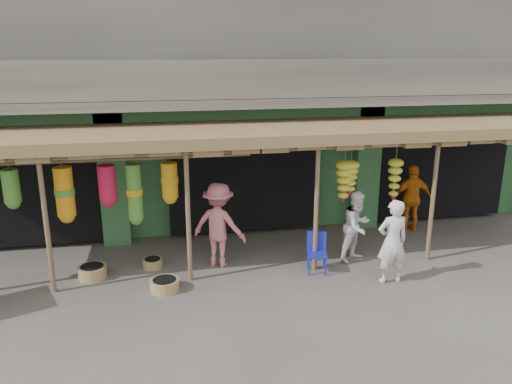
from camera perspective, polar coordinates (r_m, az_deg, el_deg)
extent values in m
plane|color=#514C47|center=(10.25, 0.93, -8.80)|extent=(80.00, 80.00, 0.00)
cube|color=gray|center=(14.25, -3.45, 18.78)|extent=(16.00, 6.00, 4.00)
cube|color=#2D6033|center=(14.65, -3.31, 4.95)|extent=(16.00, 5.70, 3.00)
cube|color=gray|center=(10.98, -0.84, 10.24)|extent=(16.00, 0.90, 0.22)
cube|color=gray|center=(10.55, -0.44, 12.73)|extent=(16.00, 0.10, 0.80)
cube|color=#2D6033|center=(11.41, -1.20, 8.69)|extent=(16.00, 0.35, 0.35)
cube|color=yellow|center=(11.58, -26.47, 6.64)|extent=(1.70, 0.06, 0.55)
cube|color=#B21414|center=(11.54, -26.51, 6.61)|extent=(1.30, 0.02, 0.30)
cube|color=black|center=(12.81, -24.57, 1.21)|extent=(3.60, 2.00, 2.50)
cube|color=black|center=(12.61, -1.92, 2.45)|extent=(3.60, 2.00, 2.50)
cube|color=black|center=(14.27, 18.33, 3.25)|extent=(3.60, 2.00, 2.50)
cube|color=#2D6033|center=(11.54, -15.99, 1.32)|extent=(0.60, 0.35, 3.00)
cube|color=#2D6033|center=(12.53, 12.49, 2.69)|extent=(0.60, 0.35, 3.00)
cylinder|color=brown|center=(9.60, -22.83, -3.51)|extent=(0.09, 0.09, 2.60)
cylinder|color=brown|center=(9.40, -7.76, -2.77)|extent=(0.09, 0.09, 2.60)
cylinder|color=brown|center=(9.85, 6.91, -1.86)|extent=(0.09, 0.09, 2.60)
cylinder|color=brown|center=(10.87, 19.54, -0.97)|extent=(0.09, 0.09, 2.60)
cylinder|color=brown|center=(9.24, -0.26, 4.76)|extent=(12.90, 0.08, 0.08)
cylinder|color=brown|center=(9.55, -17.18, 3.50)|extent=(5.50, 0.06, 0.06)
cube|color=brown|center=(10.32, -0.06, 6.96)|extent=(14.00, 2.70, 0.22)
cylinder|color=#18229E|center=(9.96, 6.07, -8.52)|extent=(0.03, 0.03, 0.36)
cylinder|color=#18229E|center=(9.99, 7.97, -8.51)|extent=(0.03, 0.03, 0.36)
cylinder|color=#18229E|center=(10.26, 5.95, -7.76)|extent=(0.03, 0.03, 0.36)
cylinder|color=#18229E|center=(10.29, 7.79, -7.76)|extent=(0.03, 0.03, 0.36)
cube|color=#18229E|center=(10.04, 6.98, -7.09)|extent=(0.46, 0.46, 0.05)
cube|color=#18229E|center=(10.13, 6.94, -5.55)|extent=(0.38, 0.12, 0.41)
cylinder|color=olive|center=(10.37, -18.19, -8.67)|extent=(0.59, 0.59, 0.23)
cylinder|color=#9F7E47|center=(9.53, -10.40, -10.40)|extent=(0.72, 0.72, 0.21)
cylinder|color=#9A6F48|center=(10.51, -11.73, -7.97)|extent=(0.40, 0.40, 0.18)
imported|color=silver|center=(9.77, 15.32, -5.48)|extent=(0.61, 0.41, 1.64)
imported|color=white|center=(10.63, 11.46, -3.84)|extent=(0.92, 0.87, 1.51)
imported|color=orange|center=(12.67, 17.41, -0.65)|extent=(0.99, 0.45, 1.66)
imported|color=#CA6B74|center=(10.15, -4.26, -3.78)|extent=(1.30, 1.14, 1.75)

